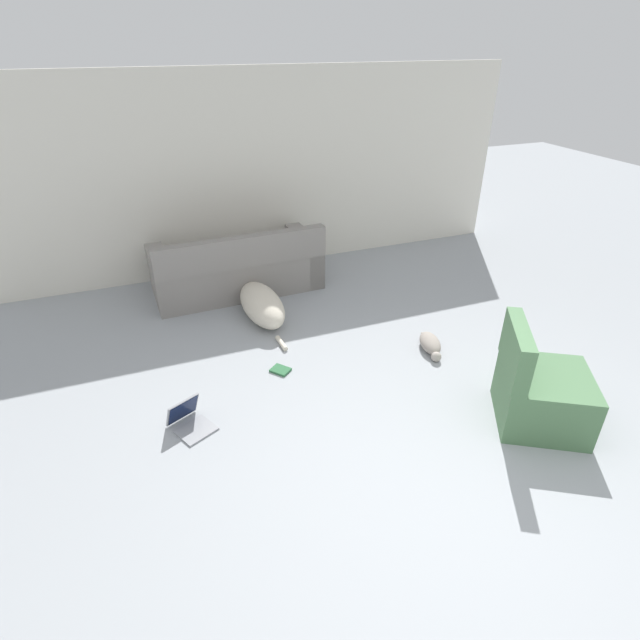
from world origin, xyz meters
name	(u,v)px	position (x,y,z in m)	size (l,w,h in m)	color
ground_plane	(442,489)	(0.00, 0.00, 0.00)	(20.00, 20.00, 0.00)	#999EA3
wall_back	(266,173)	(0.00, 4.31, 1.24)	(6.79, 0.06, 2.49)	silver
couch	(237,269)	(-0.61, 3.64, 0.28)	(2.04, 0.97, 0.81)	gray
dog	(260,302)	(-0.54, 2.88, 0.17)	(0.46, 1.45, 0.36)	beige
cat	(431,344)	(0.88, 1.57, 0.07)	(0.29, 0.55, 0.14)	gray
laptop_open	(188,418)	(-1.57, 1.31, 0.08)	(0.40, 0.43, 0.24)	gray
book_green	(280,370)	(-0.65, 1.77, 0.01)	(0.21, 0.22, 0.02)	#2D663D
side_chair	(540,392)	(1.11, 0.36, 0.29)	(0.94, 0.93, 0.86)	#4C754C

